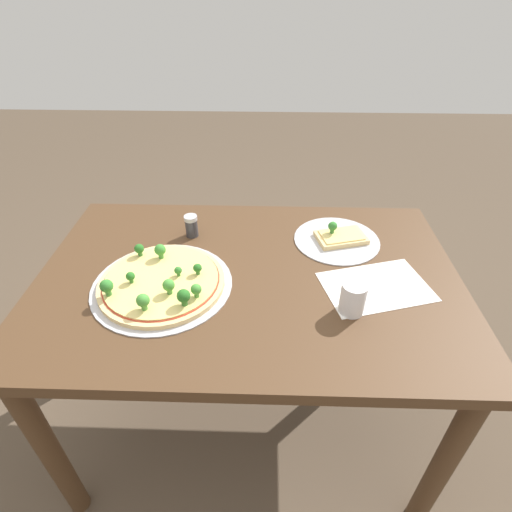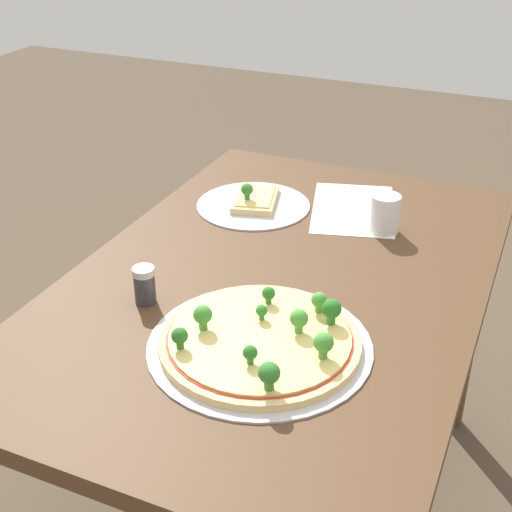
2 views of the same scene
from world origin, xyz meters
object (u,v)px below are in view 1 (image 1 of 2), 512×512
object	(u,v)px
dining_table	(249,299)
pizza_tray_slice	(339,238)
condiment_shaker	(191,226)
drinking_cup	(353,298)
pizza_tray_whole	(161,282)

from	to	relation	value
dining_table	pizza_tray_slice	distance (m)	0.36
pizza_tray_slice	condiment_shaker	xyz separation A→B (m)	(0.48, -0.01, 0.03)
pizza_tray_slice	condiment_shaker	distance (m)	0.48
dining_table	drinking_cup	distance (m)	0.34
pizza_tray_whole	dining_table	bearing A→B (deg)	-165.54
drinking_cup	pizza_tray_slice	bearing A→B (deg)	-92.09
pizza_tray_slice	drinking_cup	distance (m)	0.33
dining_table	pizza_tray_slice	xyz separation A→B (m)	(-0.29, -0.18, 0.11)
dining_table	pizza_tray_slice	bearing A→B (deg)	-147.40
condiment_shaker	pizza_tray_slice	bearing A→B (deg)	178.26
drinking_cup	condiment_shaker	bearing A→B (deg)	-36.01
drinking_cup	condiment_shaker	distance (m)	0.58
pizza_tray_whole	drinking_cup	bearing A→B (deg)	170.95
dining_table	pizza_tray_whole	distance (m)	0.27
pizza_tray_whole	condiment_shaker	distance (m)	0.26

